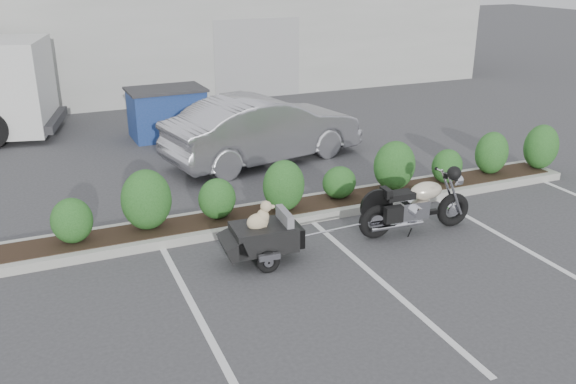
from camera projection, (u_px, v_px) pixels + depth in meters
name	position (u px, v px, depth m)	size (l,w,h in m)	color
ground	(290.00, 279.00, 8.94)	(90.00, 90.00, 0.00)	#38383A
planter_kerb	(292.00, 211.00, 11.17)	(12.00, 1.00, 0.15)	#9E9E93
building	(111.00, 28.00, 22.83)	(26.00, 10.00, 4.00)	#9EA099
motorcycle	(416.00, 206.00, 10.32)	(2.12, 0.72, 1.22)	black
pet_trailer	(263.00, 236.00, 9.34)	(1.69, 0.95, 1.01)	black
sedan	(264.00, 129.00, 13.95)	(1.61, 4.62, 1.52)	#AAA9B0
dumpster	(167.00, 112.00, 15.91)	(2.00, 1.40, 1.29)	navy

